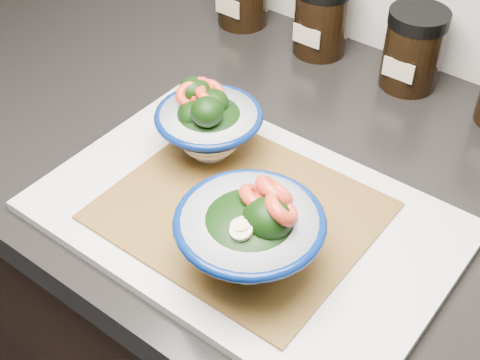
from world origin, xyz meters
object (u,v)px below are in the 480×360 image
Objects in this scene: bowl_right at (252,233)px; spice_jar_c at (413,49)px; cutting_board at (246,217)px; bowl_left at (208,123)px; spice_jar_b at (322,17)px.

spice_jar_c is at bearing 94.64° from bowl_right.
cutting_board is 0.12m from bowl_left.
cutting_board is at bearing -92.90° from spice_jar_c.
bowl_left is 1.13× the size of spice_jar_c.
spice_jar_c is (0.12, 0.30, -0.00)m from bowl_left.
spice_jar_b is (-0.03, 0.30, -0.00)m from bowl_left.
cutting_board is 3.98× the size of spice_jar_b.
bowl_left is 0.30m from spice_jar_b.
bowl_right is at bearing -66.44° from spice_jar_b.
cutting_board is 0.36m from spice_jar_c.
spice_jar_c is (-0.03, 0.41, -0.01)m from bowl_right.
cutting_board is 3.52× the size of bowl_left.
spice_jar_b and spice_jar_c have the same top height.
spice_jar_b is 1.00× the size of spice_jar_c.
cutting_board is at bearing -29.50° from bowl_left.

